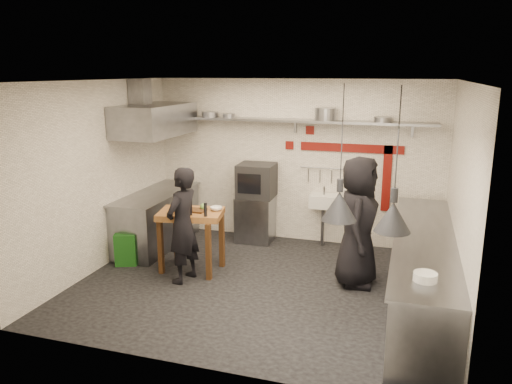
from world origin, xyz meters
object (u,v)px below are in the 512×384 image
(oven_stand, at_px, (255,219))
(chef_right, at_px, (358,222))
(green_bin, at_px, (127,248))
(prep_table, at_px, (192,241))
(chef_left, at_px, (183,225))
(combi_oven, at_px, (257,181))

(oven_stand, bearing_deg, chef_right, -36.90)
(green_bin, xyz_separation_m, prep_table, (1.08, 0.07, 0.21))
(oven_stand, relative_size, chef_left, 0.49)
(chef_left, bearing_deg, green_bin, -95.05)
(green_bin, relative_size, prep_table, 0.54)
(combi_oven, xyz_separation_m, prep_table, (-0.53, -1.55, -0.63))
(oven_stand, relative_size, green_bin, 1.60)
(combi_oven, height_order, chef_left, chef_left)
(oven_stand, bearing_deg, prep_table, -109.63)
(chef_right, bearing_deg, combi_oven, 54.16)
(combi_oven, height_order, green_bin, combi_oven)
(combi_oven, relative_size, chef_left, 0.37)
(green_bin, bearing_deg, combi_oven, 45.19)
(prep_table, bearing_deg, combi_oven, 59.92)
(prep_table, distance_m, chef_right, 2.46)
(oven_stand, height_order, combi_oven, combi_oven)
(chef_right, bearing_deg, green_bin, 94.30)
(green_bin, height_order, chef_left, chef_left)
(oven_stand, bearing_deg, chef_left, -104.70)
(prep_table, bearing_deg, green_bin, 172.53)
(oven_stand, relative_size, combi_oven, 1.31)
(green_bin, distance_m, chef_left, 1.31)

